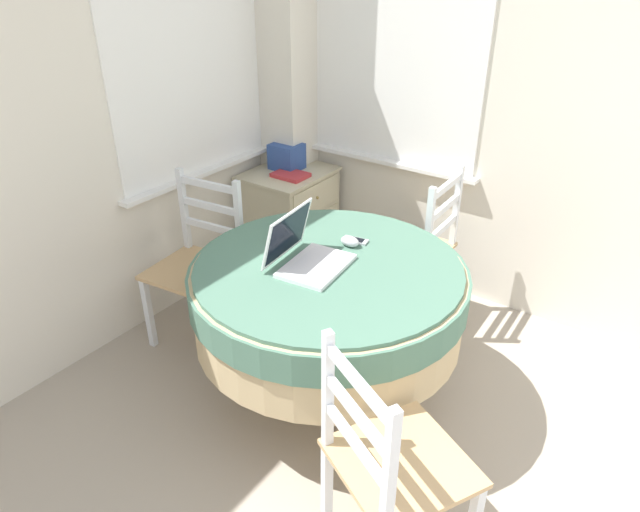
{
  "coord_description": "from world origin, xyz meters",
  "views": [
    {
      "loc": [
        -0.73,
        0.66,
        1.97
      ],
      "look_at": [
        1.2,
        2.02,
        0.67
      ],
      "focal_mm": 32.0,
      "sensor_mm": 36.0,
      "label": 1
    }
  ],
  "objects_px": {
    "book_on_cabinet": "(290,175)",
    "laptop": "(306,254)",
    "computer_mouse": "(350,241)",
    "dining_chair_near_back_window": "(199,265)",
    "cell_phone": "(355,240)",
    "dining_chair_near_right_window": "(416,250)",
    "storage_box": "(287,156)",
    "round_dining_table": "(328,295)",
    "corner_cabinet": "(290,218)",
    "dining_chair_camera_near": "(390,466)"
  },
  "relations": [
    {
      "from": "cell_phone",
      "to": "book_on_cabinet",
      "type": "xyz_separation_m",
      "value": [
        0.64,
        0.88,
        -0.07
      ]
    },
    {
      "from": "laptop",
      "to": "round_dining_table",
      "type": "bearing_deg",
      "value": -55.17
    },
    {
      "from": "laptop",
      "to": "cell_phone",
      "type": "distance_m",
      "value": 0.32
    },
    {
      "from": "corner_cabinet",
      "to": "dining_chair_near_right_window",
      "type": "bearing_deg",
      "value": -96.37
    },
    {
      "from": "computer_mouse",
      "to": "corner_cabinet",
      "type": "xyz_separation_m",
      "value": [
        0.76,
        0.95,
        -0.43
      ]
    },
    {
      "from": "dining_chair_near_back_window",
      "to": "book_on_cabinet",
      "type": "bearing_deg",
      "value": 3.53
    },
    {
      "from": "dining_chair_near_right_window",
      "to": "storage_box",
      "type": "height_order",
      "value": "dining_chair_near_right_window"
    },
    {
      "from": "laptop",
      "to": "book_on_cabinet",
      "type": "relative_size",
      "value": 1.66
    },
    {
      "from": "laptop",
      "to": "cell_phone",
      "type": "xyz_separation_m",
      "value": [
        0.31,
        -0.06,
        -0.05
      ]
    },
    {
      "from": "corner_cabinet",
      "to": "book_on_cabinet",
      "type": "relative_size",
      "value": 3.09
    },
    {
      "from": "storage_box",
      "to": "book_on_cabinet",
      "type": "xyz_separation_m",
      "value": [
        -0.11,
        -0.11,
        -0.07
      ]
    },
    {
      "from": "dining_chair_camera_near",
      "to": "storage_box",
      "type": "distance_m",
      "value": 2.31
    },
    {
      "from": "computer_mouse",
      "to": "corner_cabinet",
      "type": "relative_size",
      "value": 0.14
    },
    {
      "from": "laptop",
      "to": "computer_mouse",
      "type": "distance_m",
      "value": 0.27
    },
    {
      "from": "round_dining_table",
      "to": "cell_phone",
      "type": "xyz_separation_m",
      "value": [
        0.26,
        0.02,
        0.16
      ]
    },
    {
      "from": "book_on_cabinet",
      "to": "laptop",
      "type": "bearing_deg",
      "value": -138.97
    },
    {
      "from": "round_dining_table",
      "to": "computer_mouse",
      "type": "distance_m",
      "value": 0.27
    },
    {
      "from": "round_dining_table",
      "to": "computer_mouse",
      "type": "xyz_separation_m",
      "value": [
        0.2,
        0.02,
        0.18
      ]
    },
    {
      "from": "computer_mouse",
      "to": "dining_chair_near_back_window",
      "type": "distance_m",
      "value": 0.91
    },
    {
      "from": "computer_mouse",
      "to": "book_on_cabinet",
      "type": "relative_size",
      "value": 0.43
    },
    {
      "from": "laptop",
      "to": "dining_chair_camera_near",
      "type": "distance_m",
      "value": 0.95
    },
    {
      "from": "dining_chair_near_right_window",
      "to": "book_on_cabinet",
      "type": "distance_m",
      "value": 0.96
    },
    {
      "from": "computer_mouse",
      "to": "dining_chair_near_back_window",
      "type": "bearing_deg",
      "value": 102.8
    },
    {
      "from": "laptop",
      "to": "dining_chair_near_right_window",
      "type": "xyz_separation_m",
      "value": [
        0.9,
        -0.1,
        -0.34
      ]
    },
    {
      "from": "cell_phone",
      "to": "dining_chair_camera_near",
      "type": "height_order",
      "value": "dining_chair_camera_near"
    },
    {
      "from": "computer_mouse",
      "to": "cell_phone",
      "type": "height_order",
      "value": "computer_mouse"
    },
    {
      "from": "cell_phone",
      "to": "storage_box",
      "type": "bearing_deg",
      "value": 53.16
    },
    {
      "from": "computer_mouse",
      "to": "round_dining_table",
      "type": "bearing_deg",
      "value": -174.63
    },
    {
      "from": "laptop",
      "to": "dining_chair_near_back_window",
      "type": "relative_size",
      "value": 0.39
    },
    {
      "from": "dining_chair_near_right_window",
      "to": "dining_chair_camera_near",
      "type": "height_order",
      "value": "same"
    },
    {
      "from": "round_dining_table",
      "to": "dining_chair_camera_near",
      "type": "relative_size",
      "value": 1.34
    },
    {
      "from": "computer_mouse",
      "to": "cell_phone",
      "type": "bearing_deg",
      "value": 4.87
    },
    {
      "from": "corner_cabinet",
      "to": "book_on_cabinet",
      "type": "xyz_separation_m",
      "value": [
        -0.06,
        -0.06,
        0.34
      ]
    },
    {
      "from": "laptop",
      "to": "corner_cabinet",
      "type": "distance_m",
      "value": 1.43
    },
    {
      "from": "dining_chair_near_back_window",
      "to": "book_on_cabinet",
      "type": "height_order",
      "value": "dining_chair_near_back_window"
    },
    {
      "from": "computer_mouse",
      "to": "book_on_cabinet",
      "type": "height_order",
      "value": "computer_mouse"
    },
    {
      "from": "computer_mouse",
      "to": "book_on_cabinet",
      "type": "distance_m",
      "value": 1.13
    },
    {
      "from": "dining_chair_near_right_window",
      "to": "storage_box",
      "type": "bearing_deg",
      "value": 81.55
    },
    {
      "from": "dining_chair_near_back_window",
      "to": "storage_box",
      "type": "distance_m",
      "value": 1.05
    },
    {
      "from": "cell_phone",
      "to": "laptop",
      "type": "bearing_deg",
      "value": 169.96
    },
    {
      "from": "dining_chair_near_back_window",
      "to": "book_on_cabinet",
      "type": "xyz_separation_m",
      "value": [
        0.88,
        0.05,
        0.23
      ]
    },
    {
      "from": "dining_chair_camera_near",
      "to": "round_dining_table",
      "type": "bearing_deg",
      "value": 48.51
    },
    {
      "from": "laptop",
      "to": "book_on_cabinet",
      "type": "height_order",
      "value": "laptop"
    },
    {
      "from": "round_dining_table",
      "to": "cell_phone",
      "type": "relative_size",
      "value": 9.68
    },
    {
      "from": "corner_cabinet",
      "to": "storage_box",
      "type": "distance_m",
      "value": 0.42
    },
    {
      "from": "cell_phone",
      "to": "corner_cabinet",
      "type": "relative_size",
      "value": 0.19
    },
    {
      "from": "storage_box",
      "to": "book_on_cabinet",
      "type": "height_order",
      "value": "storage_box"
    },
    {
      "from": "cell_phone",
      "to": "dining_chair_near_right_window",
      "type": "height_order",
      "value": "dining_chair_near_right_window"
    },
    {
      "from": "dining_chair_near_right_window",
      "to": "corner_cabinet",
      "type": "height_order",
      "value": "dining_chair_near_right_window"
    },
    {
      "from": "dining_chair_camera_near",
      "to": "corner_cabinet",
      "type": "xyz_separation_m",
      "value": [
        1.53,
        1.62,
        -0.11
      ]
    }
  ]
}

